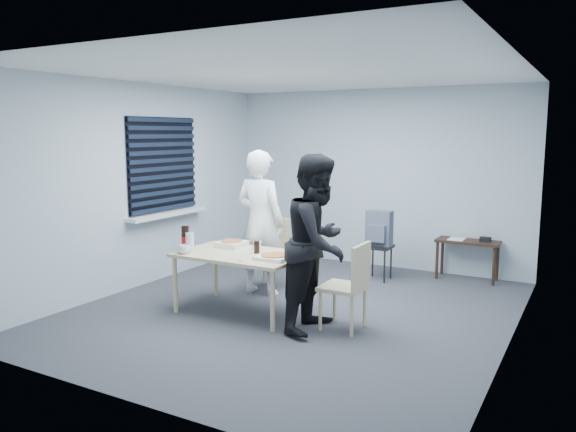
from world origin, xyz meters
The scene contains 19 objects.
room centered at (-2.20, 0.40, 1.44)m, with size 5.00×5.00×5.00m.
dining_table centered at (-0.49, -0.34, 0.61)m, with size 1.37×0.87×0.67m.
chair_far centered at (-0.73, 0.71, 0.51)m, with size 0.42×0.42×0.89m.
chair_right centered at (0.79, -0.29, 0.51)m, with size 0.42×0.42×0.89m.
person_white centered at (-0.69, 0.38, 0.89)m, with size 0.65×0.42×1.77m, color white.
person_black centered at (0.48, -0.41, 0.89)m, with size 0.86×0.47×1.77m, color black.
side_table centered at (1.40, 2.28, 0.46)m, with size 0.82×0.36×0.54m.
stool centered at (0.36, 1.70, 0.36)m, with size 0.34×0.34×0.47m.
backpack centered at (0.36, 1.69, 0.70)m, with size 0.33×0.25×0.47m.
pizza_box_a centered at (-0.78, -0.11, 0.70)m, with size 0.29×0.29×0.07m.
pizza_box_b centered at (-0.03, -0.40, 0.69)m, with size 0.34×0.34×0.05m.
mug_a centered at (-1.01, -0.67, 0.71)m, with size 0.12×0.12×0.10m, color white.
mug_b centered at (-0.44, -0.09, 0.71)m, with size 0.10×0.10×0.09m, color white.
cola_glass centered at (-0.34, -0.26, 0.74)m, with size 0.06×0.06×0.14m, color black.
soda_bottle centered at (-1.08, -0.56, 0.80)m, with size 0.09×0.09×0.28m.
plastic_cups centered at (-1.00, -0.58, 0.77)m, with size 0.09×0.09×0.22m, color silver.
rubber_band centered at (-0.27, -0.67, 0.67)m, with size 0.05×0.05×0.00m, color red.
papers centered at (1.25, 2.28, 0.55)m, with size 0.20×0.28×0.00m, color white.
black_box centered at (1.62, 2.30, 0.57)m, with size 0.14×0.10×0.06m, color black.
Camera 1 is at (2.89, -5.34, 1.98)m, focal length 35.00 mm.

